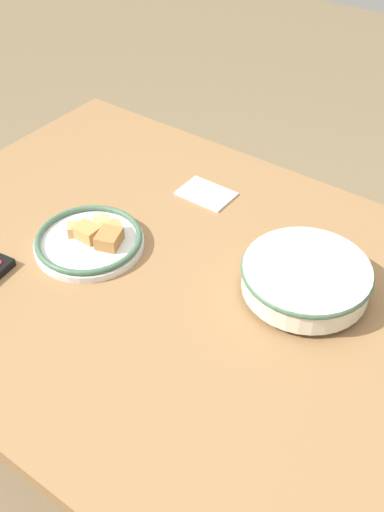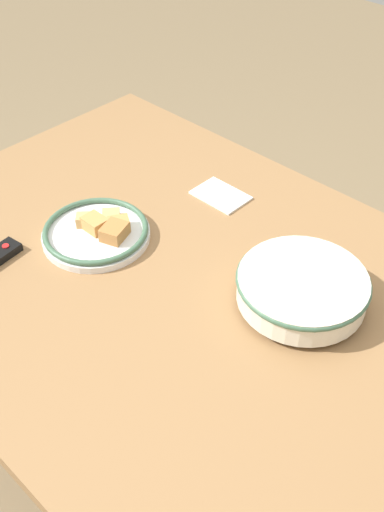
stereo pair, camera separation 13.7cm
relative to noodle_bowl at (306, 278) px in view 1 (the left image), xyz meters
The scene contains 5 objects.
ground_plane 0.85m from the noodle_bowl, 24.64° to the left, with size 8.00×8.00×0.00m, color #7F6B4C.
dining_table 0.32m from the noodle_bowl, 24.64° to the left, with size 1.50×1.08×0.75m.
noodle_bowl is the anchor object (origin of this frame).
food_plate 0.52m from the noodle_bowl, 18.07° to the left, with size 0.27×0.27×0.05m.
folded_napkin 0.43m from the noodle_bowl, 24.57° to the right, with size 0.14×0.10×0.01m.
Camera 1 is at (-0.62, 0.79, 1.69)m, focal length 42.00 mm.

